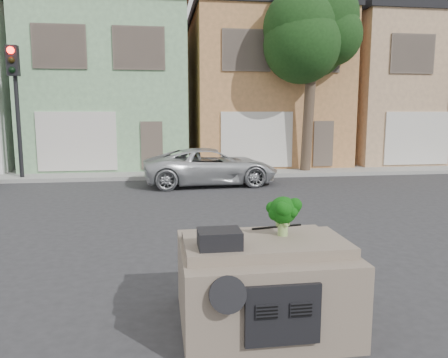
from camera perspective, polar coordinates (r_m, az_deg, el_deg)
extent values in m
plane|color=#303033|center=(8.52, 0.23, -9.19)|extent=(120.00, 120.00, 0.00)
cube|color=gray|center=(18.73, -4.59, 0.86)|extent=(40.00, 3.00, 0.15)
cube|color=#87B785|center=(22.66, -14.45, 11.35)|extent=(7.20, 8.20, 7.55)
cube|color=#BC824E|center=(23.14, 4.74, 11.52)|extent=(7.20, 8.20, 7.55)
cube|color=tan|center=(25.89, 21.43, 10.66)|extent=(7.20, 8.20, 7.55)
imported|color=silver|center=(15.96, -1.72, -0.75)|extent=(4.96, 2.51, 1.34)
cube|color=black|center=(18.30, -25.42, 7.65)|extent=(0.40, 0.40, 5.10)
cube|color=#163412|center=(18.94, 11.11, 13.47)|extent=(4.40, 4.00, 8.50)
cube|color=#766758|center=(5.56, 5.00, -13.05)|extent=(2.00, 1.80, 1.12)
cube|color=black|center=(4.91, -0.60, -7.81)|extent=(0.48, 0.38, 0.20)
cube|color=black|center=(5.79, 6.92, -6.22)|extent=(0.69, 0.15, 0.02)
cube|color=#0B3A09|center=(5.39, 7.72, -4.77)|extent=(0.56, 0.56, 0.50)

